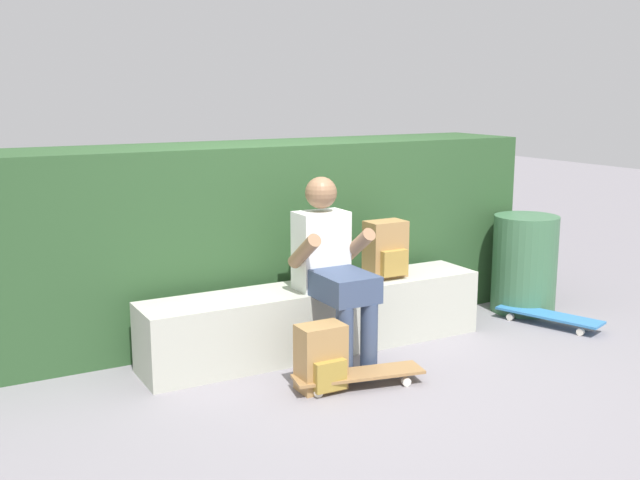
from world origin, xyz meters
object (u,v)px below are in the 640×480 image
at_px(bench_main, 317,318).
at_px(skateboard_near_person, 359,375).
at_px(person_skater, 332,264).
at_px(trash_bin, 524,264).
at_px(backpack_on_bench, 386,250).
at_px(skateboard_beside_bench, 549,316).
at_px(backpack_on_ground, 322,359).

distance_m(bench_main, skateboard_near_person, 0.72).
bearing_deg(bench_main, person_skater, -92.12).
height_order(person_skater, trash_bin, person_skater).
height_order(skateboard_near_person, trash_bin, trash_bin).
bearing_deg(skateboard_near_person, trash_bin, 19.78).
bearing_deg(skateboard_near_person, backpack_on_bench, 46.64).
relative_size(skateboard_near_person, skateboard_beside_bench, 1.00).
xyz_separation_m(person_skater, backpack_on_ground, (-0.30, -0.41, -0.46)).
height_order(skateboard_near_person, backpack_on_bench, backpack_on_bench).
height_order(person_skater, skateboard_near_person, person_skater).
height_order(backpack_on_bench, backpack_on_ground, backpack_on_bench).
xyz_separation_m(backpack_on_bench, backpack_on_ground, (-0.86, -0.61, -0.46)).
bearing_deg(backpack_on_bench, skateboard_beside_bench, -15.90).
bearing_deg(person_skater, backpack_on_bench, 19.93).
xyz_separation_m(bench_main, person_skater, (-0.01, -0.21, 0.43)).
height_order(backpack_on_bench, trash_bin, backpack_on_bench).
height_order(bench_main, backpack_on_ground, bench_main).
distance_m(bench_main, skateboard_beside_bench, 1.85).
distance_m(skateboard_beside_bench, backpack_on_ground, 2.14).
distance_m(skateboard_near_person, skateboard_beside_bench, 1.93).
xyz_separation_m(bench_main, skateboard_near_person, (-0.10, -0.69, -0.15)).
height_order(bench_main, trash_bin, trash_bin).
relative_size(bench_main, skateboard_near_person, 2.97).
distance_m(bench_main, backpack_on_ground, 0.70).
distance_m(skateboard_beside_bench, backpack_on_bench, 1.43).
relative_size(bench_main, backpack_on_ground, 6.11).
height_order(person_skater, skateboard_beside_bench, person_skater).
relative_size(backpack_on_bench, trash_bin, 0.51).
bearing_deg(backpack_on_bench, skateboard_near_person, -133.36).
bearing_deg(backpack_on_bench, bench_main, 179.02).
height_order(backpack_on_ground, trash_bin, trash_bin).
relative_size(bench_main, trash_bin, 3.14).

